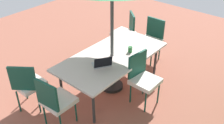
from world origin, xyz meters
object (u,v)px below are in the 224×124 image
at_px(chair_east, 55,100).
at_px(cup, 130,49).
at_px(dining_table, 112,57).
at_px(chair_north, 143,77).
at_px(chair_southeast, 28,83).
at_px(laptop, 102,64).
at_px(chair_west, 151,38).
at_px(chair_southwest, 126,31).

xyz_separation_m(chair_east, cup, (-1.70, 0.19, 0.25)).
distance_m(dining_table, chair_north, 0.71).
xyz_separation_m(chair_southeast, cup, (-1.72, 0.90, 0.25)).
bearing_deg(chair_north, cup, 67.17).
height_order(chair_east, laptop, chair_east).
xyz_separation_m(laptop, cup, (-0.71, 0.08, 0.01)).
bearing_deg(dining_table, chair_southeast, -27.12).
height_order(chair_east, chair_west, same).
bearing_deg(cup, laptop, -6.75).
bearing_deg(chair_southeast, laptop, -166.07).
bearing_deg(laptop, chair_east, 25.86).
distance_m(chair_west, chair_southwest, 0.68).
height_order(dining_table, chair_east, chair_east).
bearing_deg(cup, chair_north, 60.46).
height_order(chair_east, chair_southwest, same).
xyz_separation_m(chair_east, chair_north, (-1.41, 0.70, 0.00)).
bearing_deg(chair_southeast, chair_east, 144.72).
bearing_deg(cup, chair_west, -169.62).
relative_size(chair_southeast, chair_southwest, 1.00).
bearing_deg(cup, chair_east, -6.31).
xyz_separation_m(chair_west, cup, (1.08, 0.20, 0.25)).
relative_size(chair_west, chair_southeast, 1.00).
bearing_deg(chair_east, cup, -101.92).
relative_size(chair_southwest, cup, 8.83).
bearing_deg(laptop, chair_southeast, -6.94).
xyz_separation_m(dining_table, chair_east, (1.38, -0.01, -0.15)).
bearing_deg(dining_table, chair_west, -179.35).
bearing_deg(chair_southwest, chair_north, -1.46).
bearing_deg(chair_southwest, chair_east, -34.21).
relative_size(chair_north, laptop, 2.44).
bearing_deg(laptop, cup, -154.90).
distance_m(dining_table, laptop, 0.41).
relative_size(chair_southwest, laptop, 2.44).
distance_m(dining_table, chair_west, 1.41).
xyz_separation_m(chair_southeast, laptop, (-1.02, 0.82, 0.24)).
xyz_separation_m(dining_table, chair_southeast, (1.40, -0.72, -0.15)).
xyz_separation_m(dining_table, laptop, (0.39, 0.10, 0.09)).
distance_m(chair_north, laptop, 0.77).
bearing_deg(chair_north, chair_east, 160.19).
relative_size(dining_table, chair_southeast, 2.24).
xyz_separation_m(chair_southeast, chair_southwest, (-2.72, 0.03, 0.00)).
bearing_deg(chair_east, chair_southwest, -81.35).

